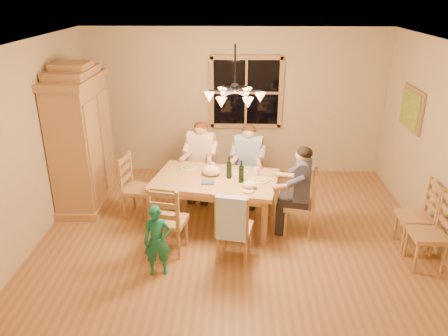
{
  "coord_description": "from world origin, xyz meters",
  "views": [
    {
      "loc": [
        0.01,
        -5.4,
        3.34
      ],
      "look_at": [
        -0.14,
        0.1,
        1.04
      ],
      "focal_mm": 35.0,
      "sensor_mm": 36.0,
      "label": 1
    }
  ],
  "objects_px": {
    "armoire": "(82,142)",
    "chair_spare_back": "(413,228)",
    "adult_plaid_man": "(248,155)",
    "wine_bottle_a": "(229,168)",
    "dining_table": "(216,184)",
    "chandelier": "(235,95)",
    "chair_far_left": "(202,181)",
    "chair_end_right": "(299,214)",
    "chair_spare_front": "(426,245)",
    "chair_near_right": "(234,238)",
    "adult_woman": "(201,151)",
    "child": "(157,241)",
    "chair_end_left": "(139,198)",
    "adult_slate_man": "(301,180)",
    "chair_far_right": "(248,185)",
    "chair_near_left": "(170,231)",
    "wine_bottle_b": "(241,172)"
  },
  "relations": [
    {
      "from": "chair_end_right",
      "to": "adult_plaid_man",
      "type": "height_order",
      "value": "adult_plaid_man"
    },
    {
      "from": "chair_end_left",
      "to": "chair_end_right",
      "type": "xyz_separation_m",
      "value": [
        2.41,
        -0.46,
        0.0
      ]
    },
    {
      "from": "dining_table",
      "to": "chair_spare_back",
      "type": "height_order",
      "value": "chair_spare_back"
    },
    {
      "from": "chair_spare_front",
      "to": "chair_end_left",
      "type": "bearing_deg",
      "value": 73.94
    },
    {
      "from": "chair_end_right",
      "to": "chair_spare_back",
      "type": "distance_m",
      "value": 1.55
    },
    {
      "from": "chair_end_left",
      "to": "adult_slate_man",
      "type": "bearing_deg",
      "value": 90.0
    },
    {
      "from": "chair_spare_back",
      "to": "adult_plaid_man",
      "type": "bearing_deg",
      "value": 62.05
    },
    {
      "from": "chandelier",
      "to": "chair_end_left",
      "type": "height_order",
      "value": "chandelier"
    },
    {
      "from": "chair_far_left",
      "to": "chair_spare_back",
      "type": "relative_size",
      "value": 1.0
    },
    {
      "from": "chair_near_right",
      "to": "child",
      "type": "bearing_deg",
      "value": -149.19
    },
    {
      "from": "dining_table",
      "to": "wine_bottle_a",
      "type": "bearing_deg",
      "value": 0.58
    },
    {
      "from": "wine_bottle_b",
      "to": "chair_spare_back",
      "type": "distance_m",
      "value": 2.47
    },
    {
      "from": "adult_woman",
      "to": "adult_plaid_man",
      "type": "height_order",
      "value": "same"
    },
    {
      "from": "chair_near_left",
      "to": "adult_slate_man",
      "type": "distance_m",
      "value": 1.94
    },
    {
      "from": "adult_plaid_man",
      "to": "wine_bottle_a",
      "type": "bearing_deg",
      "value": 79.17
    },
    {
      "from": "wine_bottle_a",
      "to": "chair_spare_front",
      "type": "height_order",
      "value": "wine_bottle_a"
    },
    {
      "from": "chair_far_left",
      "to": "child",
      "type": "bearing_deg",
      "value": 90.66
    },
    {
      "from": "chandelier",
      "to": "chair_spare_front",
      "type": "xyz_separation_m",
      "value": [
        2.45,
        -0.58,
        -1.77
      ]
    },
    {
      "from": "dining_table",
      "to": "adult_slate_man",
      "type": "height_order",
      "value": "adult_slate_man"
    },
    {
      "from": "armoire",
      "to": "adult_plaid_man",
      "type": "relative_size",
      "value": 2.63
    },
    {
      "from": "dining_table",
      "to": "chair_near_right",
      "type": "xyz_separation_m",
      "value": [
        0.28,
        -0.9,
        -0.36
      ]
    },
    {
      "from": "adult_woman",
      "to": "wine_bottle_b",
      "type": "distance_m",
      "value": 1.23
    },
    {
      "from": "dining_table",
      "to": "child",
      "type": "relative_size",
      "value": 2.1
    },
    {
      "from": "chair_far_left",
      "to": "child",
      "type": "height_order",
      "value": "chair_far_left"
    },
    {
      "from": "armoire",
      "to": "chair_near_right",
      "type": "relative_size",
      "value": 2.32
    },
    {
      "from": "chair_near_right",
      "to": "chair_end_left",
      "type": "relative_size",
      "value": 1.0
    },
    {
      "from": "wine_bottle_b",
      "to": "chair_near_right",
      "type": "bearing_deg",
      "value": -96.78
    },
    {
      "from": "wine_bottle_b",
      "to": "chair_end_left",
      "type": "bearing_deg",
      "value": 166.84
    },
    {
      "from": "adult_woman",
      "to": "adult_slate_man",
      "type": "xyz_separation_m",
      "value": [
        1.49,
        -1.13,
        0.0
      ]
    },
    {
      "from": "chair_end_left",
      "to": "adult_woman",
      "type": "height_order",
      "value": "adult_woman"
    },
    {
      "from": "chair_far_left",
      "to": "chair_end_right",
      "type": "height_order",
      "value": "same"
    },
    {
      "from": "armoire",
      "to": "adult_woman",
      "type": "height_order",
      "value": "armoire"
    },
    {
      "from": "wine_bottle_a",
      "to": "wine_bottle_b",
      "type": "xyz_separation_m",
      "value": [
        0.17,
        -0.14,
        0.0
      ]
    },
    {
      "from": "dining_table",
      "to": "chair_end_right",
      "type": "distance_m",
      "value": 1.28
    },
    {
      "from": "chair_far_right",
      "to": "wine_bottle_a",
      "type": "distance_m",
      "value": 1.02
    },
    {
      "from": "chandelier",
      "to": "dining_table",
      "type": "xyz_separation_m",
      "value": [
        -0.27,
        0.4,
        -1.42
      ]
    },
    {
      "from": "chandelier",
      "to": "adult_woman",
      "type": "relative_size",
      "value": 0.88
    },
    {
      "from": "chair_far_right",
      "to": "child",
      "type": "relative_size",
      "value": 1.07
    },
    {
      "from": "chair_end_right",
      "to": "chair_spare_front",
      "type": "distance_m",
      "value": 1.69
    },
    {
      "from": "chair_end_right",
      "to": "chandelier",
      "type": "bearing_deg",
      "value": 111.14
    },
    {
      "from": "adult_woman",
      "to": "child",
      "type": "relative_size",
      "value": 0.95
    },
    {
      "from": "chair_near_left",
      "to": "wine_bottle_a",
      "type": "relative_size",
      "value": 3.0
    },
    {
      "from": "dining_table",
      "to": "chair_far_right",
      "type": "relative_size",
      "value": 1.96
    },
    {
      "from": "chair_far_right",
      "to": "wine_bottle_a",
      "type": "relative_size",
      "value": 3.0
    },
    {
      "from": "chair_near_right",
      "to": "wine_bottle_b",
      "type": "xyz_separation_m",
      "value": [
        0.09,
        0.76,
        0.62
      ]
    },
    {
      "from": "chair_far_left",
      "to": "chair_far_right",
      "type": "distance_m",
      "value": 0.79
    },
    {
      "from": "armoire",
      "to": "chair_spare_back",
      "type": "height_order",
      "value": "armoire"
    },
    {
      "from": "chair_end_left",
      "to": "chair_spare_front",
      "type": "height_order",
      "value": "same"
    },
    {
      "from": "chair_near_left",
      "to": "chair_end_left",
      "type": "relative_size",
      "value": 1.0
    },
    {
      "from": "chair_end_right",
      "to": "chair_far_right",
      "type": "bearing_deg",
      "value": 46.64
    }
  ]
}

